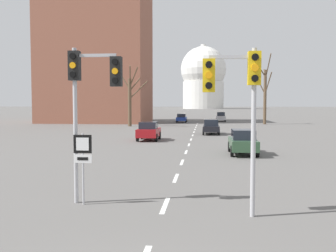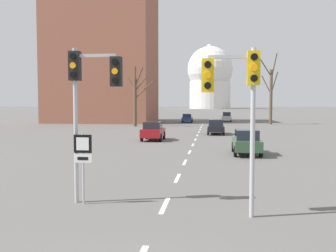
# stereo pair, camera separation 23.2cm
# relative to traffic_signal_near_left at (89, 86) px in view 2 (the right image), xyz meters

# --- Properties ---
(lane_stripe_1) EXTENTS (0.16, 2.00, 0.01)m
(lane_stripe_1) POSITION_rel_traffic_signal_near_left_xyz_m (2.51, -0.03, -3.88)
(lane_stripe_1) COLOR silver
(lane_stripe_1) RESTS_ON ground_plane
(lane_stripe_2) EXTENTS (0.16, 2.00, 0.01)m
(lane_stripe_2) POSITION_rel_traffic_signal_near_left_xyz_m (2.51, 4.47, -3.88)
(lane_stripe_2) COLOR silver
(lane_stripe_2) RESTS_ON ground_plane
(lane_stripe_3) EXTENTS (0.16, 2.00, 0.01)m
(lane_stripe_3) POSITION_rel_traffic_signal_near_left_xyz_m (2.51, 8.97, -3.88)
(lane_stripe_3) COLOR silver
(lane_stripe_3) RESTS_ON ground_plane
(lane_stripe_4) EXTENTS (0.16, 2.00, 0.01)m
(lane_stripe_4) POSITION_rel_traffic_signal_near_left_xyz_m (2.51, 13.47, -3.88)
(lane_stripe_4) COLOR silver
(lane_stripe_4) RESTS_ON ground_plane
(lane_stripe_5) EXTENTS (0.16, 2.00, 0.01)m
(lane_stripe_5) POSITION_rel_traffic_signal_near_left_xyz_m (2.51, 17.97, -3.88)
(lane_stripe_5) COLOR silver
(lane_stripe_5) RESTS_ON ground_plane
(lane_stripe_6) EXTENTS (0.16, 2.00, 0.01)m
(lane_stripe_6) POSITION_rel_traffic_signal_near_left_xyz_m (2.51, 22.47, -3.88)
(lane_stripe_6) COLOR silver
(lane_stripe_6) RESTS_ON ground_plane
(lane_stripe_7) EXTENTS (0.16, 2.00, 0.01)m
(lane_stripe_7) POSITION_rel_traffic_signal_near_left_xyz_m (2.51, 26.97, -3.88)
(lane_stripe_7) COLOR silver
(lane_stripe_7) RESTS_ON ground_plane
(lane_stripe_8) EXTENTS (0.16, 2.00, 0.01)m
(lane_stripe_8) POSITION_rel_traffic_signal_near_left_xyz_m (2.51, 31.47, -3.88)
(lane_stripe_8) COLOR silver
(lane_stripe_8) RESTS_ON ground_plane
(lane_stripe_9) EXTENTS (0.16, 2.00, 0.01)m
(lane_stripe_9) POSITION_rel_traffic_signal_near_left_xyz_m (2.51, 35.97, -3.88)
(lane_stripe_9) COLOR silver
(lane_stripe_9) RESTS_ON ground_plane
(lane_stripe_10) EXTENTS (0.16, 2.00, 0.01)m
(lane_stripe_10) POSITION_rel_traffic_signal_near_left_xyz_m (2.51, 40.47, -3.88)
(lane_stripe_10) COLOR silver
(lane_stripe_10) RESTS_ON ground_plane
(lane_stripe_11) EXTENTS (0.16, 2.00, 0.01)m
(lane_stripe_11) POSITION_rel_traffic_signal_near_left_xyz_m (2.51, 44.97, -3.88)
(lane_stripe_11) COLOR silver
(lane_stripe_11) RESTS_ON ground_plane
(lane_stripe_12) EXTENTS (0.16, 2.00, 0.01)m
(lane_stripe_12) POSITION_rel_traffic_signal_near_left_xyz_m (2.51, 49.47, -3.88)
(lane_stripe_12) COLOR silver
(lane_stripe_12) RESTS_ON ground_plane
(traffic_signal_near_left) EXTENTS (1.75, 0.34, 5.13)m
(traffic_signal_near_left) POSITION_rel_traffic_signal_near_left_xyz_m (0.00, 0.00, 0.00)
(traffic_signal_near_left) COLOR #B2B2B7
(traffic_signal_near_left) RESTS_ON ground_plane
(traffic_signal_near_right) EXTENTS (1.66, 0.34, 4.91)m
(traffic_signal_near_right) POSITION_rel_traffic_signal_near_left_xyz_m (4.74, -0.98, -0.17)
(traffic_signal_near_right) COLOR #B2B2B7
(traffic_signal_near_right) RESTS_ON ground_plane
(route_sign_post) EXTENTS (0.60, 0.08, 2.35)m
(route_sign_post) POSITION_rel_traffic_signal_near_left_xyz_m (-0.17, -0.20, -2.29)
(route_sign_post) COLOR #B2B2B7
(route_sign_post) RESTS_ON ground_plane
(sedan_near_left) EXTENTS (1.71, 4.34, 1.75)m
(sedan_near_left) POSITION_rel_traffic_signal_near_left_xyz_m (6.68, 57.92, -3.02)
(sedan_near_left) COLOR #B7B7BC
(sedan_near_left) RESTS_ON ground_plane
(sedan_near_right) EXTENTS (1.84, 3.81, 1.68)m
(sedan_near_right) POSITION_rel_traffic_signal_near_left_xyz_m (-1.26, 21.31, -3.03)
(sedan_near_right) COLOR maroon
(sedan_near_right) RESTS_ON ground_plane
(sedan_mid_centre) EXTENTS (1.74, 3.95, 1.64)m
(sedan_mid_centre) POSITION_rel_traffic_signal_near_left_xyz_m (6.26, 12.69, -3.05)
(sedan_mid_centre) COLOR #2D4C33
(sedan_mid_centre) RESTS_ON ground_plane
(sedan_far_left) EXTENTS (1.81, 4.49, 1.52)m
(sedan_far_left) POSITION_rel_traffic_signal_near_left_xyz_m (-0.36, 54.41, -3.12)
(sedan_far_left) COLOR navy
(sedan_far_left) RESTS_ON ground_plane
(sedan_far_right) EXTENTS (1.80, 4.26, 1.62)m
(sedan_far_right) POSITION_rel_traffic_signal_near_left_xyz_m (4.44, 28.64, -3.06)
(sedan_far_right) COLOR black
(sedan_far_right) RESTS_ON ground_plane
(bare_tree_left_near) EXTENTS (3.95, 3.72, 8.59)m
(bare_tree_left_near) POSITION_rel_traffic_signal_near_left_xyz_m (-7.00, 41.54, 0.22)
(bare_tree_left_near) COLOR brown
(bare_tree_left_near) RESTS_ON ground_plane
(bare_tree_right_near) EXTENTS (2.92, 4.33, 11.07)m
(bare_tree_right_near) POSITION_rel_traffic_signal_near_left_xyz_m (13.29, 49.25, 1.18)
(bare_tree_right_near) COLOR brown
(bare_tree_right_near) RESTS_ON ground_plane
(capitol_dome) EXTENTS (29.23, 29.23, 41.28)m
(capitol_dome) POSITION_rel_traffic_signal_near_left_xyz_m (2.51, 232.73, 16.22)
(capitol_dome) COLOR silver
(capitol_dome) RESTS_ON ground_plane
(apartment_block_left) EXTENTS (18.00, 14.00, 24.40)m
(apartment_block_left) POSITION_rel_traffic_signal_near_left_xyz_m (-15.44, 53.74, 8.32)
(apartment_block_left) COLOR #935642
(apartment_block_left) RESTS_ON ground_plane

